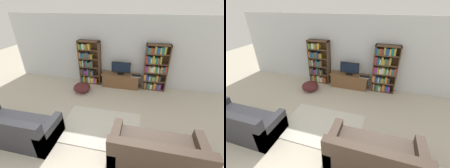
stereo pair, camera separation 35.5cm
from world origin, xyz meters
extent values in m
cube|color=silver|center=(0.00, 4.23, 1.30)|extent=(8.80, 0.06, 2.60)
cube|color=#513823|center=(-1.51, 4.03, 0.86)|extent=(0.04, 0.30, 1.71)
cube|color=#513823|center=(-0.71, 4.03, 0.86)|extent=(0.04, 0.30, 1.71)
cube|color=#513823|center=(-1.11, 4.16, 0.86)|extent=(0.83, 0.04, 1.71)
cube|color=#513823|center=(-1.11, 4.03, 1.69)|extent=(0.83, 0.30, 0.04)
cube|color=#513823|center=(-1.11, 4.03, 0.02)|extent=(0.80, 0.30, 0.04)
cube|color=#196B75|center=(-1.45, 4.02, 0.14)|extent=(0.07, 0.24, 0.20)
cube|color=orange|center=(-1.37, 4.02, 0.16)|extent=(0.08, 0.24, 0.24)
cube|color=#B72D28|center=(-1.30, 4.02, 0.12)|extent=(0.04, 0.24, 0.17)
cube|color=#2D7F47|center=(-1.24, 4.02, 0.14)|extent=(0.06, 0.24, 0.22)
cube|color=silver|center=(-1.17, 4.02, 0.16)|extent=(0.07, 0.24, 0.25)
cube|color=gold|center=(-1.10, 4.02, 0.14)|extent=(0.05, 0.24, 0.20)
cube|color=silver|center=(-1.04, 4.02, 0.13)|extent=(0.06, 0.24, 0.20)
cube|color=gold|center=(-0.99, 4.02, 0.15)|extent=(0.05, 0.24, 0.22)
cube|color=#7F338C|center=(-0.93, 4.02, 0.15)|extent=(0.06, 0.24, 0.23)
cube|color=orange|center=(-0.87, 4.02, 0.13)|extent=(0.04, 0.24, 0.19)
cube|color=#513823|center=(-1.11, 4.03, 0.36)|extent=(0.80, 0.30, 0.04)
cube|color=brown|center=(-1.46, 4.02, 0.48)|extent=(0.06, 0.24, 0.21)
cube|color=#333338|center=(-1.39, 4.02, 0.50)|extent=(0.08, 0.24, 0.25)
cube|color=#7F338C|center=(-1.31, 4.02, 0.46)|extent=(0.07, 0.24, 0.16)
cube|color=#7F338C|center=(-1.24, 4.02, 0.47)|extent=(0.05, 0.24, 0.18)
cube|color=#2D7F47|center=(-1.19, 4.02, 0.50)|extent=(0.04, 0.24, 0.25)
cube|color=#333338|center=(-1.14, 4.02, 0.48)|extent=(0.04, 0.24, 0.20)
cube|color=#333338|center=(-1.09, 4.02, 0.50)|extent=(0.05, 0.24, 0.24)
cube|color=#9E9333|center=(-1.04, 4.02, 0.46)|extent=(0.04, 0.24, 0.17)
cube|color=#333338|center=(-0.98, 4.02, 0.49)|extent=(0.07, 0.24, 0.22)
cube|color=#513823|center=(-1.11, 4.03, 0.70)|extent=(0.80, 0.30, 0.04)
cube|color=#9E9333|center=(-1.47, 4.02, 0.84)|extent=(0.05, 0.24, 0.23)
cube|color=#196B75|center=(-1.41, 4.02, 0.80)|extent=(0.04, 0.24, 0.17)
cube|color=silver|center=(-1.37, 4.02, 0.84)|extent=(0.04, 0.24, 0.24)
cube|color=#333338|center=(-1.31, 4.02, 0.81)|extent=(0.06, 0.24, 0.17)
cube|color=#B72D28|center=(-1.25, 4.02, 0.82)|extent=(0.04, 0.24, 0.20)
cube|color=#196B75|center=(-1.20, 4.02, 0.84)|extent=(0.05, 0.24, 0.24)
cube|color=brown|center=(-1.14, 4.02, 0.81)|extent=(0.07, 0.24, 0.17)
cube|color=#196B75|center=(-1.07, 4.02, 0.82)|extent=(0.06, 0.24, 0.20)
cube|color=brown|center=(-1.00, 4.02, 0.85)|extent=(0.07, 0.24, 0.25)
cube|color=#513823|center=(-1.11, 4.03, 1.04)|extent=(0.80, 0.30, 0.04)
cube|color=orange|center=(-1.47, 4.02, 1.17)|extent=(0.05, 0.24, 0.21)
cube|color=#234C99|center=(-1.40, 4.02, 1.15)|extent=(0.07, 0.24, 0.18)
cube|color=#196B75|center=(-1.33, 4.02, 1.16)|extent=(0.05, 0.24, 0.19)
cube|color=brown|center=(-1.27, 4.02, 1.16)|extent=(0.06, 0.24, 0.19)
cube|color=brown|center=(-1.20, 4.02, 1.17)|extent=(0.06, 0.24, 0.22)
cube|color=#234C99|center=(-1.15, 4.02, 1.17)|extent=(0.04, 0.24, 0.22)
cube|color=brown|center=(-1.08, 4.02, 1.15)|extent=(0.07, 0.24, 0.17)
cube|color=#9E9333|center=(-1.00, 4.02, 1.15)|extent=(0.07, 0.24, 0.17)
cube|color=#513823|center=(-1.11, 4.03, 1.39)|extent=(0.80, 0.30, 0.04)
cube|color=#9E9333|center=(-1.46, 4.02, 1.50)|extent=(0.06, 0.24, 0.19)
cube|color=#2D7F47|center=(-1.39, 4.02, 1.49)|extent=(0.07, 0.24, 0.17)
cube|color=silver|center=(-1.31, 4.02, 1.50)|extent=(0.07, 0.24, 0.20)
cube|color=#9E9333|center=(-1.24, 4.02, 1.49)|extent=(0.07, 0.24, 0.18)
cube|color=brown|center=(-1.16, 4.02, 1.51)|extent=(0.08, 0.24, 0.20)
cube|color=gold|center=(-1.08, 4.02, 1.51)|extent=(0.07, 0.24, 0.22)
cube|color=#513823|center=(0.99, 4.03, 0.86)|extent=(0.04, 0.30, 1.71)
cube|color=#513823|center=(1.78, 4.03, 0.86)|extent=(0.04, 0.30, 1.71)
cube|color=#513823|center=(1.38, 4.16, 0.86)|extent=(0.83, 0.04, 1.71)
cube|color=#513823|center=(1.38, 4.03, 1.69)|extent=(0.83, 0.30, 0.04)
cube|color=#513823|center=(1.38, 4.03, 0.02)|extent=(0.80, 0.30, 0.04)
cube|color=#333338|center=(1.03, 4.02, 0.16)|extent=(0.05, 0.24, 0.25)
cube|color=orange|center=(1.08, 4.02, 0.16)|extent=(0.04, 0.24, 0.25)
cube|color=#333338|center=(1.14, 4.02, 0.15)|extent=(0.06, 0.24, 0.22)
cube|color=#2D7F47|center=(1.21, 4.02, 0.15)|extent=(0.08, 0.24, 0.24)
cube|color=silver|center=(1.30, 4.02, 0.12)|extent=(0.07, 0.24, 0.17)
cube|color=brown|center=(1.36, 4.02, 0.13)|extent=(0.04, 0.24, 0.19)
cube|color=orange|center=(1.43, 4.02, 0.16)|extent=(0.07, 0.24, 0.26)
cube|color=brown|center=(1.49, 4.02, 0.15)|extent=(0.04, 0.24, 0.23)
cube|color=#234C99|center=(1.55, 4.02, 0.14)|extent=(0.06, 0.24, 0.21)
cube|color=#7F338C|center=(1.62, 4.02, 0.14)|extent=(0.08, 0.24, 0.22)
cube|color=#513823|center=(1.38, 4.03, 0.36)|extent=(0.80, 0.30, 0.04)
cube|color=orange|center=(1.04, 4.02, 0.49)|extent=(0.08, 0.24, 0.23)
cube|color=#234C99|center=(1.11, 4.02, 0.50)|extent=(0.04, 0.24, 0.25)
cube|color=#234C99|center=(1.16, 4.02, 0.47)|extent=(0.05, 0.24, 0.18)
cube|color=silver|center=(1.22, 4.02, 0.46)|extent=(0.05, 0.24, 0.17)
cube|color=#234C99|center=(1.27, 4.02, 0.48)|extent=(0.04, 0.24, 0.20)
cube|color=#9E9333|center=(1.34, 4.02, 0.46)|extent=(0.07, 0.24, 0.16)
cube|color=#2D7F47|center=(1.41, 4.02, 0.47)|extent=(0.06, 0.24, 0.17)
cube|color=orange|center=(1.48, 4.02, 0.49)|extent=(0.06, 0.24, 0.23)
cube|color=#333338|center=(1.56, 4.02, 0.48)|extent=(0.08, 0.24, 0.21)
cube|color=#513823|center=(1.38, 4.03, 0.70)|extent=(0.80, 0.30, 0.04)
cube|color=#B72D28|center=(1.02, 4.02, 0.83)|extent=(0.04, 0.24, 0.23)
cube|color=#7F338C|center=(1.08, 4.02, 0.83)|extent=(0.08, 0.24, 0.22)
cube|color=#9E9333|center=(1.16, 4.02, 0.83)|extent=(0.06, 0.24, 0.22)
cube|color=silver|center=(1.23, 4.02, 0.81)|extent=(0.07, 0.24, 0.18)
cube|color=silver|center=(1.30, 4.02, 0.83)|extent=(0.06, 0.24, 0.22)
cube|color=gold|center=(1.35, 4.02, 0.83)|extent=(0.04, 0.24, 0.22)
cube|color=#2D7F47|center=(1.41, 4.02, 0.82)|extent=(0.07, 0.24, 0.20)
cube|color=silver|center=(1.48, 4.02, 0.82)|extent=(0.04, 0.24, 0.21)
cube|color=brown|center=(1.53, 4.02, 0.81)|extent=(0.05, 0.24, 0.17)
cube|color=orange|center=(1.58, 4.02, 0.83)|extent=(0.05, 0.24, 0.21)
cube|color=#196B75|center=(1.65, 4.02, 0.83)|extent=(0.08, 0.24, 0.22)
cube|color=#B72D28|center=(1.73, 4.02, 0.85)|extent=(0.07, 0.24, 0.25)
cube|color=#513823|center=(1.38, 4.03, 1.04)|extent=(0.80, 0.30, 0.04)
cube|color=#B72D28|center=(1.04, 4.02, 1.19)|extent=(0.07, 0.24, 0.25)
cube|color=#234C99|center=(1.10, 4.02, 1.18)|extent=(0.05, 0.24, 0.24)
cube|color=#196B75|center=(1.15, 4.02, 1.18)|extent=(0.04, 0.24, 0.23)
cube|color=silver|center=(1.19, 4.02, 1.15)|extent=(0.04, 0.24, 0.18)
cube|color=#9E9333|center=(1.26, 4.02, 1.19)|extent=(0.08, 0.24, 0.26)
cube|color=gold|center=(1.32, 4.02, 1.15)|extent=(0.04, 0.24, 0.17)
cube|color=#196B75|center=(1.37, 4.02, 1.17)|extent=(0.05, 0.24, 0.21)
cube|color=brown|center=(1.44, 4.02, 1.16)|extent=(0.08, 0.24, 0.20)
cube|color=#9E9333|center=(1.51, 4.02, 1.19)|extent=(0.06, 0.24, 0.26)
cube|color=#513823|center=(1.38, 4.03, 1.39)|extent=(0.80, 0.30, 0.04)
cube|color=#234C99|center=(1.03, 4.02, 1.52)|extent=(0.05, 0.24, 0.22)
cube|color=#2D7F47|center=(1.09, 4.02, 1.50)|extent=(0.07, 0.24, 0.19)
cube|color=#B72D28|center=(1.17, 4.02, 1.50)|extent=(0.07, 0.24, 0.20)
cube|color=brown|center=(1.24, 4.02, 1.50)|extent=(0.04, 0.24, 0.19)
cube|color=#9E9333|center=(1.29, 4.02, 1.53)|extent=(0.06, 0.24, 0.25)
cube|color=#234C99|center=(1.35, 4.02, 1.52)|extent=(0.04, 0.24, 0.22)
cube|color=#234C99|center=(1.40, 4.02, 1.51)|extent=(0.06, 0.24, 0.21)
cube|color=gold|center=(1.46, 4.02, 1.51)|extent=(0.05, 0.24, 0.21)
cube|color=#196B75|center=(1.53, 4.02, 1.52)|extent=(0.07, 0.24, 0.24)
cube|color=#9E9333|center=(1.61, 4.02, 1.53)|extent=(0.06, 0.24, 0.25)
cube|color=brown|center=(0.14, 3.95, 0.25)|extent=(1.38, 0.41, 0.50)
cube|color=brown|center=(0.14, 3.95, 0.52)|extent=(1.46, 0.44, 0.04)
cube|color=black|center=(0.14, 3.94, 0.55)|extent=(0.24, 0.16, 0.03)
cylinder|color=black|center=(0.14, 3.94, 0.59)|extent=(0.04, 0.04, 0.05)
cube|color=black|center=(0.14, 3.94, 0.81)|extent=(0.71, 0.04, 0.40)
cube|color=black|center=(0.14, 3.92, 0.81)|extent=(0.66, 0.00, 0.36)
cube|color=#B7B7BC|center=(0.72, 3.87, 0.55)|extent=(0.36, 0.21, 0.02)
cube|color=black|center=(0.72, 3.87, 0.56)|extent=(0.34, 0.20, 0.00)
cube|color=beige|center=(-0.04, 1.66, 0.01)|extent=(2.09, 1.43, 0.02)
cube|color=#2D2D33|center=(-1.91, 0.93, 0.20)|extent=(2.02, 0.89, 0.39)
cube|color=#2D2D33|center=(-0.99, 0.93, 0.29)|extent=(0.18, 0.89, 0.57)
cube|color=#423328|center=(1.35, 0.98, 0.22)|extent=(1.86, 0.86, 0.43)
cube|color=#423328|center=(1.35, 0.64, 0.61)|extent=(1.86, 0.18, 0.37)
cube|color=#423328|center=(0.51, 0.98, 0.31)|extent=(0.18, 0.86, 0.61)
cube|color=#423328|center=(2.19, 0.98, 0.31)|extent=(0.18, 0.86, 0.61)
ellipsoid|color=#4C1E1E|center=(-1.19, 3.25, 0.17)|extent=(0.61, 0.61, 0.34)
camera|label=1|loc=(0.91, -1.18, 2.92)|focal=24.00mm
camera|label=2|loc=(1.26, -1.09, 2.92)|focal=24.00mm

